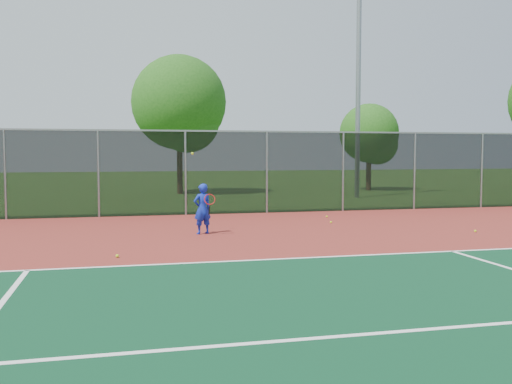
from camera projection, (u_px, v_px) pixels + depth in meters
ground at (447, 288)px, 9.47m from camera, size 120.00×120.00×0.00m
court_apron at (391, 265)px, 11.41m from camera, size 30.00×20.00×0.02m
fence_back at (267, 171)px, 21.01m from camera, size 30.00×0.06×3.03m
tennis_player at (202, 209)px, 15.58m from camera, size 0.59×0.65×2.24m
practice_ball_1 at (331, 222)px, 17.97m from camera, size 0.07×0.07×0.07m
practice_ball_3 at (327, 217)px, 19.54m from camera, size 0.07×0.07×0.07m
practice_ball_4 at (117, 256)px, 12.12m from camera, size 0.07×0.07×0.07m
practice_ball_5 at (475, 231)px, 15.95m from camera, size 0.07×0.07×0.07m
floodlight_n at (358, 65)px, 27.94m from camera, size 0.90×0.40×11.49m
tree_back_left at (181, 107)px, 30.59m from camera, size 5.09×5.09×7.48m
tree_back_mid at (371, 136)px, 33.61m from camera, size 3.49×3.49×5.13m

